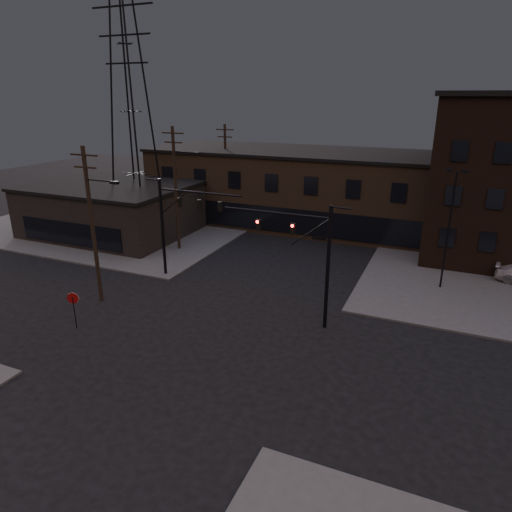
{
  "coord_description": "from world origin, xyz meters",
  "views": [
    {
      "loc": [
        12.87,
        -21.2,
        14.12
      ],
      "look_at": [
        0.93,
        6.23,
        3.5
      ],
      "focal_mm": 32.0,
      "sensor_mm": 36.0,
      "label": 1
    }
  ],
  "objects": [
    {
      "name": "ground",
      "position": [
        0.0,
        0.0,
        0.0
      ],
      "size": [
        140.0,
        140.0,
        0.0
      ],
      "primitive_type": "plane",
      "color": "black",
      "rests_on": "ground"
    },
    {
      "name": "building_row",
      "position": [
        0.0,
        28.0,
        4.0
      ],
      "size": [
        40.0,
        12.0,
        8.0
      ],
      "primitive_type": "cube",
      "color": "#4F3C2A",
      "rests_on": "ground"
    },
    {
      "name": "lot_light_a",
      "position": [
        13.0,
        14.0,
        5.51
      ],
      "size": [
        1.5,
        0.28,
        9.14
      ],
      "color": "black",
      "rests_on": "ground"
    },
    {
      "name": "stop_sign",
      "position": [
        -8.0,
        -1.99,
        1.84
      ],
      "size": [
        0.72,
        0.33,
        2.48
      ],
      "color": "black",
      "rests_on": "ground"
    },
    {
      "name": "building_left",
      "position": [
        -20.0,
        16.0,
        2.5
      ],
      "size": [
        16.0,
        12.0,
        5.0
      ],
      "primitive_type": "cube",
      "color": "black",
      "rests_on": "ground"
    },
    {
      "name": "car_crossing",
      "position": [
        1.02,
        23.93,
        0.67
      ],
      "size": [
        1.54,
        4.12,
        1.34
      ],
      "primitive_type": "imported",
      "rotation": [
        0.0,
        0.0,
        0.03
      ],
      "color": "black",
      "rests_on": "ground"
    },
    {
      "name": "transmission_tower",
      "position": [
        -18.0,
        18.0,
        12.5
      ],
      "size": [
        7.0,
        7.0,
        25.0
      ],
      "primitive_type": null,
      "color": "black",
      "rests_on": "ground"
    },
    {
      "name": "utility_pole_far",
      "position": [
        -11.5,
        26.0,
        5.78
      ],
      "size": [
        2.2,
        0.28,
        11.0
      ],
      "color": "black",
      "rests_on": "ground"
    },
    {
      "name": "utility_pole_mid",
      "position": [
        -10.44,
        14.0,
        6.13
      ],
      "size": [
        3.7,
        0.28,
        11.5
      ],
      "color": "black",
      "rests_on": "ground"
    },
    {
      "name": "traffic_signal_near",
      "position": [
        5.36,
        4.5,
        4.93
      ],
      "size": [
        7.12,
        0.24,
        8.0
      ],
      "color": "black",
      "rests_on": "ground"
    },
    {
      "name": "parked_car_lot_a",
      "position": [
        11.56,
        22.85,
        0.82
      ],
      "size": [
        3.98,
        1.68,
        1.34
      ],
      "primitive_type": "imported",
      "rotation": [
        0.0,
        0.0,
        1.59
      ],
      "color": "black",
      "rests_on": "sidewalk_ne"
    },
    {
      "name": "traffic_signal_far",
      "position": [
        -6.72,
        8.0,
        5.01
      ],
      "size": [
        7.12,
        0.24,
        8.0
      ],
      "color": "black",
      "rests_on": "ground"
    },
    {
      "name": "sidewalk_nw",
      "position": [
        -22.0,
        22.0,
        0.07
      ],
      "size": [
        30.0,
        30.0,
        0.15
      ],
      "primitive_type": "cube",
      "color": "#474744",
      "rests_on": "ground"
    },
    {
      "name": "utility_pole_near",
      "position": [
        -9.43,
        2.0,
        5.87
      ],
      "size": [
        3.7,
        0.28,
        11.0
      ],
      "color": "black",
      "rests_on": "ground"
    }
  ]
}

